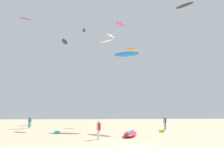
{
  "coord_description": "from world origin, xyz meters",
  "views": [
    {
      "loc": [
        -2.8,
        -15.01,
        2.34
      ],
      "look_at": [
        0.0,
        17.83,
        8.84
      ],
      "focal_mm": 31.9,
      "sensor_mm": 36.0,
      "label": 1
    }
  ],
  "objects_px": {
    "kite_aloft_1": "(111,36)",
    "kite_aloft_8": "(126,54)",
    "kite_aloft_3": "(26,19)",
    "kite_aloft_7": "(120,24)",
    "person_foreground": "(99,128)",
    "kite_aloft_6": "(184,5)",
    "kite_aloft_5": "(65,42)",
    "cooler_box": "(57,132)",
    "person_midground": "(165,122)",
    "kite_grounded_near": "(130,134)",
    "person_left": "(30,121)",
    "kite_aloft_4": "(84,30)",
    "kite_aloft_2": "(131,49)",
    "kite_aloft_0": "(106,41)",
    "gear_bag": "(162,131)"
  },
  "relations": [
    {
      "from": "person_foreground",
      "to": "person_midground",
      "type": "distance_m",
      "value": 13.76
    },
    {
      "from": "cooler_box",
      "to": "kite_aloft_0",
      "type": "xyz_separation_m",
      "value": [
        6.06,
        10.34,
        14.84
      ]
    },
    {
      "from": "kite_aloft_1",
      "to": "kite_aloft_6",
      "type": "bearing_deg",
      "value": -53.54
    },
    {
      "from": "person_midground",
      "to": "kite_aloft_4",
      "type": "height_order",
      "value": "kite_aloft_4"
    },
    {
      "from": "kite_grounded_near",
      "to": "cooler_box",
      "type": "height_order",
      "value": "kite_grounded_near"
    },
    {
      "from": "kite_aloft_7",
      "to": "kite_aloft_8",
      "type": "relative_size",
      "value": 0.73
    },
    {
      "from": "person_foreground",
      "to": "kite_aloft_5",
      "type": "bearing_deg",
      "value": -45.41
    },
    {
      "from": "kite_aloft_6",
      "to": "kite_aloft_7",
      "type": "height_order",
      "value": "kite_aloft_6"
    },
    {
      "from": "person_midground",
      "to": "person_left",
      "type": "xyz_separation_m",
      "value": [
        -20.32,
        5.37,
        -0.01
      ]
    },
    {
      "from": "kite_grounded_near",
      "to": "kite_aloft_5",
      "type": "relative_size",
      "value": 1.06
    },
    {
      "from": "kite_aloft_8",
      "to": "kite_grounded_near",
      "type": "bearing_deg",
      "value": -97.55
    },
    {
      "from": "gear_bag",
      "to": "person_left",
      "type": "bearing_deg",
      "value": 153.41
    },
    {
      "from": "person_left",
      "to": "kite_grounded_near",
      "type": "height_order",
      "value": "person_left"
    },
    {
      "from": "kite_aloft_2",
      "to": "kite_aloft_6",
      "type": "xyz_separation_m",
      "value": [
        9.64,
        -5.69,
        7.28
      ]
    },
    {
      "from": "kite_aloft_1",
      "to": "kite_aloft_0",
      "type": "bearing_deg",
      "value": -96.72
    },
    {
      "from": "kite_aloft_3",
      "to": "kite_aloft_4",
      "type": "xyz_separation_m",
      "value": [
        16.68,
        -12.87,
        -8.3
      ]
    },
    {
      "from": "kite_aloft_3",
      "to": "kite_aloft_7",
      "type": "xyz_separation_m",
      "value": [
        24.78,
        -8.99,
        -4.7
      ]
    },
    {
      "from": "kite_aloft_4",
      "to": "kite_aloft_5",
      "type": "height_order",
      "value": "kite_aloft_5"
    },
    {
      "from": "cooler_box",
      "to": "kite_grounded_near",
      "type": "bearing_deg",
      "value": -20.29
    },
    {
      "from": "kite_aloft_6",
      "to": "person_foreground",
      "type": "bearing_deg",
      "value": -136.64
    },
    {
      "from": "kite_aloft_5",
      "to": "kite_aloft_6",
      "type": "relative_size",
      "value": 1.29
    },
    {
      "from": "person_midground",
      "to": "kite_aloft_7",
      "type": "relative_size",
      "value": 0.58
    },
    {
      "from": "gear_bag",
      "to": "kite_aloft_4",
      "type": "xyz_separation_m",
      "value": [
        -10.66,
        14.71,
        18.95
      ]
    },
    {
      "from": "person_midground",
      "to": "kite_aloft_1",
      "type": "xyz_separation_m",
      "value": [
        -5.94,
        23.77,
        22.27
      ]
    },
    {
      "from": "kite_aloft_2",
      "to": "kite_aloft_4",
      "type": "height_order",
      "value": "kite_aloft_4"
    },
    {
      "from": "person_midground",
      "to": "kite_aloft_7",
      "type": "bearing_deg",
      "value": 141.83
    },
    {
      "from": "person_foreground",
      "to": "kite_aloft_7",
      "type": "bearing_deg",
      "value": -71.83
    },
    {
      "from": "kite_grounded_near",
      "to": "kite_aloft_6",
      "type": "distance_m",
      "value": 29.72
    },
    {
      "from": "kite_aloft_1",
      "to": "kite_aloft_8",
      "type": "distance_m",
      "value": 24.74
    },
    {
      "from": "kite_aloft_5",
      "to": "cooler_box",
      "type": "bearing_deg",
      "value": -81.44
    },
    {
      "from": "kite_aloft_1",
      "to": "kite_aloft_2",
      "type": "bearing_deg",
      "value": -73.88
    },
    {
      "from": "person_left",
      "to": "kite_aloft_4",
      "type": "distance_m",
      "value": 20.45
    },
    {
      "from": "person_foreground",
      "to": "person_left",
      "type": "relative_size",
      "value": 0.92
    },
    {
      "from": "kite_aloft_2",
      "to": "kite_grounded_near",
      "type": "bearing_deg",
      "value": -101.4
    },
    {
      "from": "person_left",
      "to": "cooler_box",
      "type": "bearing_deg",
      "value": 176.62
    },
    {
      "from": "kite_aloft_1",
      "to": "kite_aloft_7",
      "type": "relative_size",
      "value": 1.24
    },
    {
      "from": "person_midground",
      "to": "kite_aloft_0",
      "type": "height_order",
      "value": "kite_aloft_0"
    },
    {
      "from": "person_left",
      "to": "kite_aloft_6",
      "type": "distance_m",
      "value": 35.2
    },
    {
      "from": "kite_aloft_2",
      "to": "kite_aloft_5",
      "type": "relative_size",
      "value": 0.51
    },
    {
      "from": "kite_aloft_1",
      "to": "person_midground",
      "type": "bearing_deg",
      "value": -75.97
    },
    {
      "from": "cooler_box",
      "to": "kite_aloft_4",
      "type": "distance_m",
      "value": 24.53
    },
    {
      "from": "cooler_box",
      "to": "kite_aloft_6",
      "type": "height_order",
      "value": "kite_aloft_6"
    },
    {
      "from": "kite_grounded_near",
      "to": "kite_aloft_4",
      "type": "bearing_deg",
      "value": 108.48
    },
    {
      "from": "person_foreground",
      "to": "kite_aloft_6",
      "type": "height_order",
      "value": "kite_aloft_6"
    },
    {
      "from": "gear_bag",
      "to": "kite_aloft_0",
      "type": "distance_m",
      "value": 18.74
    },
    {
      "from": "kite_aloft_4",
      "to": "kite_aloft_7",
      "type": "height_order",
      "value": "kite_aloft_7"
    },
    {
      "from": "cooler_box",
      "to": "kite_aloft_6",
      "type": "bearing_deg",
      "value": 26.58
    },
    {
      "from": "kite_grounded_near",
      "to": "kite_aloft_2",
      "type": "relative_size",
      "value": 2.08
    },
    {
      "from": "kite_aloft_3",
      "to": "kite_aloft_7",
      "type": "height_order",
      "value": "kite_aloft_3"
    },
    {
      "from": "kite_aloft_0",
      "to": "kite_aloft_6",
      "type": "height_order",
      "value": "kite_aloft_6"
    }
  ]
}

